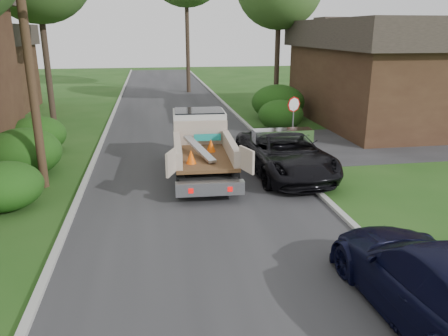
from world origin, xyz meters
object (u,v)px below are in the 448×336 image
at_px(stop_sign, 293,111).
at_px(house_right, 392,71).
at_px(black_pickup, 285,153).
at_px(utility_pole, 26,39).
at_px(navy_suv, 436,284).
at_px(flatbed_truck, 201,140).

height_order(stop_sign, house_right, house_right).
xyz_separation_m(stop_sign, house_right, (7.80, 5.00, 1.38)).
bearing_deg(house_right, black_pickup, -136.39).
height_order(utility_pole, house_right, utility_pole).
xyz_separation_m(stop_sign, black_pickup, (-1.60, -3.95, -0.94)).
xyz_separation_m(black_pickup, navy_suv, (0.10, -9.43, -0.02)).
relative_size(utility_pole, house_right, 0.77).
bearing_deg(navy_suv, black_pickup, -90.93).
height_order(utility_pole, black_pickup, utility_pole).
xyz_separation_m(utility_pole, black_pickup, (9.08, 0.06, -4.34)).
xyz_separation_m(stop_sign, navy_suv, (-1.50, -13.39, -0.96)).
bearing_deg(black_pickup, stop_sign, 65.18).
bearing_deg(utility_pole, house_right, 26.01).
bearing_deg(stop_sign, navy_suv, -96.38).
relative_size(stop_sign, navy_suv, 0.44).
height_order(black_pickup, navy_suv, black_pickup).
height_order(house_right, navy_suv, house_right).
relative_size(black_pickup, navy_suv, 1.07).
relative_size(house_right, flatbed_truck, 2.12).
bearing_deg(flatbed_truck, stop_sign, 33.64).
relative_size(flatbed_truck, navy_suv, 1.08).
relative_size(utility_pole, black_pickup, 1.66).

